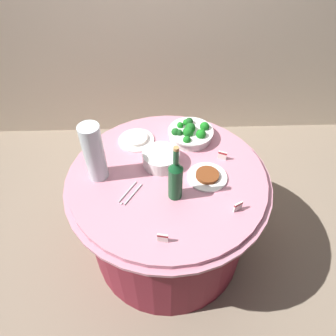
{
  "coord_description": "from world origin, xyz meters",
  "views": [
    {
      "loc": [
        -0.04,
        -1.18,
        2.0
      ],
      "look_at": [
        0.0,
        0.0,
        0.79
      ],
      "focal_mm": 33.17,
      "sensor_mm": 36.0,
      "label": 1
    }
  ],
  "objects_px": {
    "food_plate_stir_fry": "(207,176)",
    "label_placard_rear": "(163,238)",
    "decorative_fruit_vase": "(94,155)",
    "food_plate_rice": "(136,139)",
    "label_placard_mid": "(222,155)",
    "plate_stack": "(161,158)",
    "serving_tongs": "(130,194)",
    "broccoli_bowl": "(191,133)",
    "label_placard_front": "(238,206)",
    "wine_bottle": "(175,179)"
  },
  "relations": [
    {
      "from": "broccoli_bowl",
      "to": "decorative_fruit_vase",
      "type": "height_order",
      "value": "decorative_fruit_vase"
    },
    {
      "from": "decorative_fruit_vase",
      "to": "serving_tongs",
      "type": "relative_size",
      "value": 2.14
    },
    {
      "from": "plate_stack",
      "to": "label_placard_mid",
      "type": "relative_size",
      "value": 3.82
    },
    {
      "from": "label_placard_front",
      "to": "food_plate_stir_fry",
      "type": "bearing_deg",
      "value": 119.13
    },
    {
      "from": "label_placard_front",
      "to": "label_placard_mid",
      "type": "height_order",
      "value": "same"
    },
    {
      "from": "plate_stack",
      "to": "label_placard_rear",
      "type": "bearing_deg",
      "value": -90.18
    },
    {
      "from": "plate_stack",
      "to": "wine_bottle",
      "type": "height_order",
      "value": "wine_bottle"
    },
    {
      "from": "label_placard_front",
      "to": "label_placard_rear",
      "type": "distance_m",
      "value": 0.41
    },
    {
      "from": "food_plate_stir_fry",
      "to": "label_placard_rear",
      "type": "distance_m",
      "value": 0.47
    },
    {
      "from": "plate_stack",
      "to": "food_plate_stir_fry",
      "type": "distance_m",
      "value": 0.28
    },
    {
      "from": "decorative_fruit_vase",
      "to": "label_placard_mid",
      "type": "distance_m",
      "value": 0.72
    },
    {
      "from": "serving_tongs",
      "to": "food_plate_stir_fry",
      "type": "distance_m",
      "value": 0.43
    },
    {
      "from": "wine_bottle",
      "to": "label_placard_mid",
      "type": "relative_size",
      "value": 6.11
    },
    {
      "from": "serving_tongs",
      "to": "broccoli_bowl",
      "type": "bearing_deg",
      "value": 51.18
    },
    {
      "from": "plate_stack",
      "to": "food_plate_stir_fry",
      "type": "relative_size",
      "value": 0.95
    },
    {
      "from": "decorative_fruit_vase",
      "to": "label_placard_mid",
      "type": "bearing_deg",
      "value": 8.63
    },
    {
      "from": "plate_stack",
      "to": "label_placard_mid",
      "type": "height_order",
      "value": "plate_stack"
    },
    {
      "from": "broccoli_bowl",
      "to": "label_placard_mid",
      "type": "relative_size",
      "value": 5.09
    },
    {
      "from": "label_placard_rear",
      "to": "broccoli_bowl",
      "type": "bearing_deg",
      "value": 75.5
    },
    {
      "from": "wine_bottle",
      "to": "label_placard_rear",
      "type": "distance_m",
      "value": 0.3
    },
    {
      "from": "label_placard_front",
      "to": "plate_stack",
      "type": "bearing_deg",
      "value": 137.5
    },
    {
      "from": "wine_bottle",
      "to": "plate_stack",
      "type": "bearing_deg",
      "value": 106.03
    },
    {
      "from": "label_placard_front",
      "to": "decorative_fruit_vase",
      "type": "bearing_deg",
      "value": 159.97
    },
    {
      "from": "plate_stack",
      "to": "wine_bottle",
      "type": "relative_size",
      "value": 0.62
    },
    {
      "from": "decorative_fruit_vase",
      "to": "serving_tongs",
      "type": "distance_m",
      "value": 0.27
    },
    {
      "from": "food_plate_rice",
      "to": "label_placard_front",
      "type": "bearing_deg",
      "value": -46.12
    },
    {
      "from": "decorative_fruit_vase",
      "to": "food_plate_rice",
      "type": "height_order",
      "value": "decorative_fruit_vase"
    },
    {
      "from": "food_plate_rice",
      "to": "label_placard_rear",
      "type": "distance_m",
      "value": 0.73
    },
    {
      "from": "wine_bottle",
      "to": "food_plate_rice",
      "type": "height_order",
      "value": "wine_bottle"
    },
    {
      "from": "broccoli_bowl",
      "to": "serving_tongs",
      "type": "height_order",
      "value": "broccoli_bowl"
    },
    {
      "from": "serving_tongs",
      "to": "wine_bottle",
      "type": "bearing_deg",
      "value": -3.07
    },
    {
      "from": "broccoli_bowl",
      "to": "label_placard_rear",
      "type": "xyz_separation_m",
      "value": [
        -0.19,
        -0.73,
        -0.01
      ]
    },
    {
      "from": "label_placard_mid",
      "to": "label_placard_rear",
      "type": "xyz_separation_m",
      "value": [
        -0.36,
        -0.54,
        0.0
      ]
    },
    {
      "from": "food_plate_rice",
      "to": "food_plate_stir_fry",
      "type": "distance_m",
      "value": 0.52
    },
    {
      "from": "serving_tongs",
      "to": "label_placard_rear",
      "type": "height_order",
      "value": "label_placard_rear"
    },
    {
      "from": "food_plate_stir_fry",
      "to": "label_placard_mid",
      "type": "height_order",
      "value": "label_placard_mid"
    },
    {
      "from": "decorative_fruit_vase",
      "to": "food_plate_stir_fry",
      "type": "distance_m",
      "value": 0.62
    },
    {
      "from": "wine_bottle",
      "to": "food_plate_stir_fry",
      "type": "xyz_separation_m",
      "value": [
        0.18,
        0.12,
        -0.12
      ]
    },
    {
      "from": "decorative_fruit_vase",
      "to": "food_plate_rice",
      "type": "distance_m",
      "value": 0.37
    },
    {
      "from": "decorative_fruit_vase",
      "to": "food_plate_rice",
      "type": "bearing_deg",
      "value": 55.39
    },
    {
      "from": "decorative_fruit_vase",
      "to": "food_plate_stir_fry",
      "type": "xyz_separation_m",
      "value": [
        0.6,
        -0.04,
        -0.14
      ]
    },
    {
      "from": "serving_tongs",
      "to": "label_placard_rear",
      "type": "xyz_separation_m",
      "value": [
        0.17,
        -0.28,
        0.03
      ]
    },
    {
      "from": "label_placard_mid",
      "to": "label_placard_rear",
      "type": "distance_m",
      "value": 0.65
    },
    {
      "from": "label_placard_rear",
      "to": "food_plate_rice",
      "type": "bearing_deg",
      "value": 101.78
    },
    {
      "from": "food_plate_rice",
      "to": "label_placard_rear",
      "type": "height_order",
      "value": "label_placard_rear"
    },
    {
      "from": "wine_bottle",
      "to": "serving_tongs",
      "type": "relative_size",
      "value": 2.11
    },
    {
      "from": "plate_stack",
      "to": "decorative_fruit_vase",
      "type": "bearing_deg",
      "value": -166.8
    },
    {
      "from": "label_placard_mid",
      "to": "label_placard_rear",
      "type": "relative_size",
      "value": 1.0
    },
    {
      "from": "wine_bottle",
      "to": "decorative_fruit_vase",
      "type": "height_order",
      "value": "decorative_fruit_vase"
    },
    {
      "from": "wine_bottle",
      "to": "food_plate_rice",
      "type": "xyz_separation_m",
      "value": [
        -0.22,
        0.44,
        -0.12
      ]
    }
  ]
}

